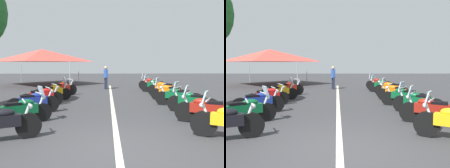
% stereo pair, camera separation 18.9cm
% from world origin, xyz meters
% --- Properties ---
extents(ground_plane, '(80.00, 80.00, 0.00)m').
position_xyz_m(ground_plane, '(0.00, 0.00, 0.00)').
color(ground_plane, '#38383A').
extents(lane_centre_stripe, '(20.14, 0.16, 0.01)m').
position_xyz_m(lane_centre_stripe, '(5.53, 0.00, 0.00)').
color(lane_centre_stripe, beige).
rests_on(lane_centre_stripe, ground_plane).
extents(motorcycle_left_row_1, '(1.29, 1.76, 1.20)m').
position_xyz_m(motorcycle_left_row_1, '(2.29, 2.99, 0.46)').
color(motorcycle_left_row_1, black).
rests_on(motorcycle_left_row_1, ground_plane).
extents(motorcycle_left_row_2, '(1.10, 1.84, 1.01)m').
position_xyz_m(motorcycle_left_row_2, '(3.92, 3.08, 0.46)').
color(motorcycle_left_row_2, black).
rests_on(motorcycle_left_row_2, ground_plane).
extents(motorcycle_left_row_3, '(1.25, 1.75, 0.99)m').
position_xyz_m(motorcycle_left_row_3, '(5.55, 3.19, 0.45)').
color(motorcycle_left_row_3, black).
rests_on(motorcycle_left_row_3, ground_plane).
extents(motorcycle_left_row_4, '(1.13, 1.90, 1.20)m').
position_xyz_m(motorcycle_left_row_4, '(7.26, 3.11, 0.46)').
color(motorcycle_left_row_4, black).
rests_on(motorcycle_left_row_4, ground_plane).
extents(motorcycle_left_row_5, '(1.40, 1.82, 1.00)m').
position_xyz_m(motorcycle_left_row_5, '(8.97, 3.01, 0.46)').
color(motorcycle_left_row_5, black).
rests_on(motorcycle_left_row_5, ground_plane).
extents(motorcycle_right_row_1, '(1.12, 1.87, 1.22)m').
position_xyz_m(motorcycle_right_row_1, '(2.25, -2.95, 0.48)').
color(motorcycle_right_row_1, black).
rests_on(motorcycle_right_row_1, ground_plane).
extents(motorcycle_right_row_2, '(1.38, 1.68, 1.22)m').
position_xyz_m(motorcycle_right_row_2, '(3.88, -3.04, 0.47)').
color(motorcycle_right_row_2, black).
rests_on(motorcycle_right_row_2, ground_plane).
extents(motorcycle_right_row_3, '(1.17, 1.98, 1.00)m').
position_xyz_m(motorcycle_right_row_3, '(5.45, -2.99, 0.46)').
color(motorcycle_right_row_3, black).
rests_on(motorcycle_right_row_3, ground_plane).
extents(motorcycle_right_row_4, '(1.13, 1.82, 1.19)m').
position_xyz_m(motorcycle_right_row_4, '(7.14, -3.00, 0.46)').
color(motorcycle_right_row_4, black).
rests_on(motorcycle_right_row_4, ground_plane).
extents(motorcycle_right_row_5, '(1.14, 1.83, 1.01)m').
position_xyz_m(motorcycle_right_row_5, '(8.83, -3.14, 0.46)').
color(motorcycle_right_row_5, black).
rests_on(motorcycle_right_row_5, ground_plane).
extents(motorcycle_right_row_6, '(1.36, 1.83, 1.22)m').
position_xyz_m(motorcycle_right_row_6, '(10.59, -2.98, 0.48)').
color(motorcycle_right_row_6, black).
rests_on(motorcycle_right_row_6, ground_plane).
extents(motorcycle_right_row_7, '(1.17, 1.79, 1.22)m').
position_xyz_m(motorcycle_right_row_7, '(12.29, -3.02, 0.47)').
color(motorcycle_right_row_7, black).
rests_on(motorcycle_right_row_7, ground_plane).
extents(bystander_0, '(0.47, 0.32, 1.74)m').
position_xyz_m(bystander_0, '(12.71, 0.34, 1.02)').
color(bystander_0, '#1E2338').
rests_on(bystander_0, ground_plane).
extents(event_tent, '(6.51, 6.51, 3.20)m').
position_xyz_m(event_tent, '(16.36, 6.07, 2.65)').
color(event_tent, '#E54C3F').
rests_on(event_tent, ground_plane).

